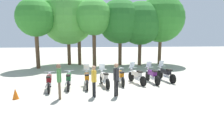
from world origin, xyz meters
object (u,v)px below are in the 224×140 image
object	(u,v)px
person_1	(116,77)
tree_3	(94,17)
motorcycle_4	(121,77)
tree_1	(68,18)
tree_4	(120,22)
tree_6	(161,19)
motorcycle_0	(49,81)
motorcycle_3	(104,78)
tree_0	(35,18)
person_2	(94,79)
tree_2	(79,18)
motorcycle_5	(137,76)
motorcycle_1	(69,80)
motorcycle_6	(152,75)
motorcycle_7	(166,74)
tree_5	(140,23)
traffic_cone	(15,94)
motorcycle_2	(87,79)
person_0	(59,78)

from	to	relation	value
person_1	tree_3	distance (m)	10.69
motorcycle_4	tree_1	size ratio (longest dim) A/B	0.28
tree_4	tree_6	world-z (taller)	tree_6
motorcycle_0	motorcycle_3	bearing A→B (deg)	-88.64
motorcycle_0	tree_0	world-z (taller)	tree_0
person_2	tree_2	distance (m)	12.41
motorcycle_5	tree_6	xyz separation A→B (m)	(4.42, 8.58, 4.34)
motorcycle_1	tree_3	world-z (taller)	tree_3
motorcycle_6	motorcycle_7	xyz separation A→B (m)	(1.08, 0.39, 0.00)
motorcycle_5	tree_5	size ratio (longest dim) A/B	0.32
motorcycle_4	tree_5	distance (m)	9.56
person_1	tree_3	bearing A→B (deg)	144.25
person_2	tree_3	bearing A→B (deg)	-112.80
tree_2	tree_3	distance (m)	2.33
motorcycle_1	motorcycle_3	world-z (taller)	motorcycle_3
tree_3	tree_5	world-z (taller)	tree_3
motorcycle_5	tree_5	world-z (taller)	tree_5
tree_0	traffic_cone	world-z (taller)	tree_0
motorcycle_2	tree_6	distance (m)	12.76
tree_0	tree_6	distance (m)	12.62
motorcycle_6	person_2	size ratio (longest dim) A/B	1.33
motorcycle_3	motorcycle_1	bearing A→B (deg)	84.65
traffic_cone	tree_3	bearing A→B (deg)	67.84
person_1	traffic_cone	bearing A→B (deg)	-131.58
person_1	traffic_cone	size ratio (longest dim) A/B	3.19
tree_2	motorcycle_3	bearing A→B (deg)	-77.43
motorcycle_2	tree_2	distance (m)	10.66
person_1	tree_4	bearing A→B (deg)	129.59
motorcycle_2	motorcycle_7	distance (m)	5.54
motorcycle_5	motorcycle_6	distance (m)	1.10
motorcycle_6	tree_4	bearing A→B (deg)	0.56
motorcycle_6	tree_4	world-z (taller)	tree_4
person_1	tree_6	size ratio (longest dim) A/B	0.24
motorcycle_1	tree_3	size ratio (longest dim) A/B	0.33
motorcycle_7	motorcycle_0	bearing A→B (deg)	88.16
motorcycle_5	motorcycle_7	xyz separation A→B (m)	(2.17, 0.50, 0.00)
person_2	tree_4	distance (m)	11.70
tree_2	motorcycle_0	bearing A→B (deg)	-96.48
motorcycle_3	tree_0	size ratio (longest dim) A/B	0.33
motorcycle_5	tree_6	size ratio (longest dim) A/B	0.29
motorcycle_1	tree_5	size ratio (longest dim) A/B	0.33
motorcycle_0	tree_4	distance (m)	11.38
motorcycle_0	tree_1	world-z (taller)	tree_1
person_1	motorcycle_5	bearing A→B (deg)	106.35
motorcycle_7	person_0	distance (m)	7.54
tree_2	tree_6	world-z (taller)	tree_6
motorcycle_7	traffic_cone	size ratio (longest dim) A/B	3.91
tree_6	tree_2	bearing A→B (deg)	177.39
tree_4	traffic_cone	world-z (taller)	tree_4
motorcycle_4	motorcycle_7	xyz separation A→B (m)	(3.25, 0.59, 0.01)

